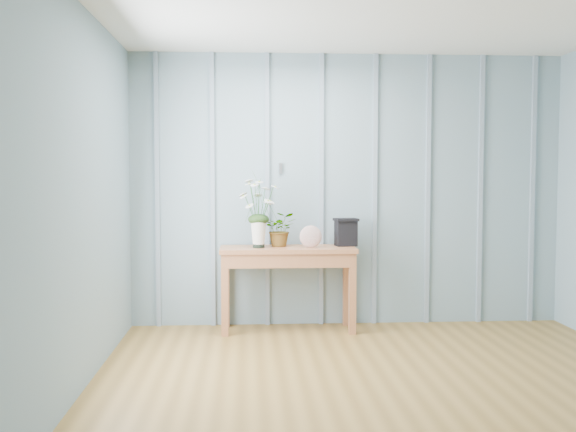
{
  "coord_description": "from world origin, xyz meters",
  "views": [
    {
      "loc": [
        -0.94,
        -3.95,
        1.41
      ],
      "look_at": [
        -0.58,
        1.94,
        1.03
      ],
      "focal_mm": 42.0,
      "sensor_mm": 36.0,
      "label": 1
    }
  ],
  "objects": [
    {
      "name": "sideboard",
      "position": [
        -0.58,
        1.99,
        0.64
      ],
      "size": [
        1.2,
        0.45,
        0.75
      ],
      "color": "#A15F38",
      "rests_on": "ground"
    },
    {
      "name": "daisy_vase",
      "position": [
        -0.83,
        1.95,
        1.16
      ],
      "size": [
        0.46,
        0.35,
        0.65
      ],
      "color": "black",
      "rests_on": "sideboard"
    },
    {
      "name": "felt_disc_vessel",
      "position": [
        -0.38,
        1.93,
        0.85
      ],
      "size": [
        0.2,
        0.06,
        0.2
      ],
      "primitive_type": "ellipsoid",
      "rotation": [
        0.0,
        0.0,
        -0.04
      ],
      "color": "#8B434A",
      "rests_on": "sideboard"
    },
    {
      "name": "ground",
      "position": [
        0.0,
        0.0,
        0.0
      ],
      "size": [
        4.5,
        4.5,
        0.0
      ],
      "primitive_type": "plane",
      "color": "brown",
      "rests_on": "ground"
    },
    {
      "name": "spider_plant",
      "position": [
        -0.64,
        2.05,
        0.9
      ],
      "size": [
        0.29,
        0.26,
        0.31
      ],
      "primitive_type": "imported",
      "rotation": [
        0.0,
        0.0,
        -0.07
      ],
      "color": "#1B3613",
      "rests_on": "sideboard"
    },
    {
      "name": "room_shell",
      "position": [
        -0.0,
        0.92,
        1.99
      ],
      "size": [
        4.0,
        4.5,
        2.5
      ],
      "color": "#839EAA",
      "rests_on": "ground"
    },
    {
      "name": "carved_box",
      "position": [
        -0.05,
        2.05,
        0.88
      ],
      "size": [
        0.23,
        0.19,
        0.25
      ],
      "color": "black",
      "rests_on": "sideboard"
    }
  ]
}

